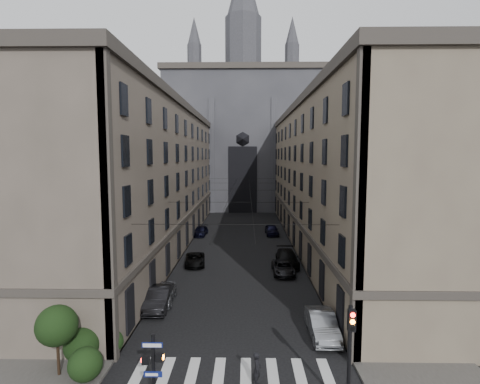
# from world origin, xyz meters

# --- Properties ---
(sidewalk_left) EXTENTS (7.00, 80.00, 0.15)m
(sidewalk_left) POSITION_xyz_m (-10.50, 36.00, 0.07)
(sidewalk_left) COLOR #383533
(sidewalk_left) RESTS_ON ground
(sidewalk_right) EXTENTS (7.00, 80.00, 0.15)m
(sidewalk_right) POSITION_xyz_m (10.50, 36.00, 0.07)
(sidewalk_right) COLOR #383533
(sidewalk_right) RESTS_ON ground
(zebra_crossing) EXTENTS (11.00, 3.20, 0.01)m
(zebra_crossing) POSITION_xyz_m (0.00, 5.00, 0.01)
(zebra_crossing) COLOR beige
(zebra_crossing) RESTS_ON ground
(building_left) EXTENTS (13.60, 60.60, 18.85)m
(building_left) POSITION_xyz_m (-13.44, 36.00, 9.34)
(building_left) COLOR #50473D
(building_left) RESTS_ON ground
(building_right) EXTENTS (13.60, 60.60, 18.85)m
(building_right) POSITION_xyz_m (13.44, 36.00, 9.34)
(building_right) COLOR brown
(building_right) RESTS_ON ground
(gothic_tower) EXTENTS (35.00, 23.00, 58.00)m
(gothic_tower) POSITION_xyz_m (0.00, 74.96, 17.80)
(gothic_tower) COLOR #2D2D33
(gothic_tower) RESTS_ON ground
(pedestrian_signal_left) EXTENTS (1.02, 0.38, 4.00)m
(pedestrian_signal_left) POSITION_xyz_m (-3.51, 1.50, 2.32)
(pedestrian_signal_left) COLOR black
(pedestrian_signal_left) RESTS_ON ground
(traffic_light_right) EXTENTS (0.34, 0.50, 5.20)m
(traffic_light_right) POSITION_xyz_m (5.60, 1.92, 3.29)
(traffic_light_right) COLOR black
(traffic_light_right) RESTS_ON ground
(shrub_cluster) EXTENTS (3.90, 4.40, 3.90)m
(shrub_cluster) POSITION_xyz_m (-8.72, 5.01, 1.80)
(shrub_cluster) COLOR black
(shrub_cluster) RESTS_ON sidewalk_left
(tram_wires) EXTENTS (14.00, 60.00, 0.43)m
(tram_wires) POSITION_xyz_m (0.00, 35.63, 7.25)
(tram_wires) COLOR black
(tram_wires) RESTS_ON ground
(car_left_near) EXTENTS (1.94, 4.38, 1.47)m
(car_left_near) POSITION_xyz_m (-6.06, 15.15, 0.73)
(car_left_near) COLOR slate
(car_left_near) RESTS_ON ground
(car_left_midnear) EXTENTS (1.93, 5.05, 1.64)m
(car_left_midnear) POSITION_xyz_m (-6.20, 13.88, 0.82)
(car_left_midnear) COLOR black
(car_left_midnear) RESTS_ON ground
(car_left_midfar) EXTENTS (2.63, 4.82, 1.28)m
(car_left_midfar) POSITION_xyz_m (-4.91, 25.60, 0.64)
(car_left_midfar) COLOR black
(car_left_midfar) RESTS_ON ground
(car_left_far) EXTENTS (2.19, 4.72, 1.34)m
(car_left_far) POSITION_xyz_m (-6.20, 41.06, 0.67)
(car_left_far) COLOR black
(car_left_far) RESTS_ON ground
(car_right_near) EXTENTS (1.71, 4.89, 1.61)m
(car_right_near) POSITION_xyz_m (5.87, 9.46, 0.81)
(car_right_near) COLOR gray
(car_right_near) RESTS_ON ground
(car_right_midnear) EXTENTS (2.20, 4.71, 1.31)m
(car_right_midnear) POSITION_xyz_m (4.58, 22.72, 0.65)
(car_right_midnear) COLOR black
(car_right_midnear) RESTS_ON ground
(car_right_midfar) EXTENTS (2.35, 5.69, 1.65)m
(car_right_midfar) POSITION_xyz_m (5.29, 25.71, 0.82)
(car_right_midfar) COLOR black
(car_right_midfar) RESTS_ON ground
(car_right_far) EXTENTS (2.06, 4.75, 1.59)m
(car_right_far) POSITION_xyz_m (4.68, 41.72, 0.80)
(car_right_far) COLOR black
(car_right_far) RESTS_ON ground
(pedestrian) EXTENTS (0.54, 0.72, 1.79)m
(pedestrian) POSITION_xyz_m (1.34, 3.96, 0.90)
(pedestrian) COLOR black
(pedestrian) RESTS_ON ground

